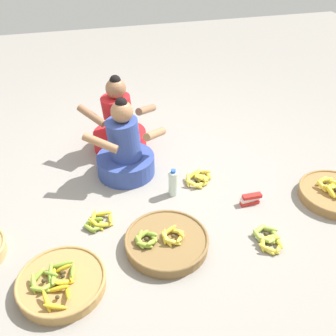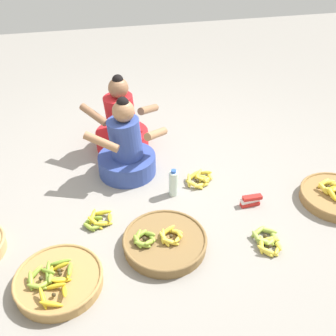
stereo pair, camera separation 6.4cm
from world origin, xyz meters
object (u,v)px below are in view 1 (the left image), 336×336
loose_bananas_front_center (199,178)px  banana_basket_front_left (61,283)px  banana_basket_back_center (166,242)px  loose_bananas_near_vendor (99,222)px  packet_carton_stack (250,199)px  water_bottle (173,183)px  banana_basket_back_left (335,193)px  loose_bananas_front_right (269,239)px  vendor_woman_behind (119,127)px  vendor_woman_front (125,151)px

loose_bananas_front_center → banana_basket_front_left: bearing=-144.8°
banana_basket_back_center → loose_bananas_near_vendor: banana_basket_back_center is taller
loose_bananas_front_center → packet_carton_stack: size_ratio=1.61×
loose_bananas_near_vendor → loose_bananas_front_center: 0.99m
water_bottle → banana_basket_back_left: bearing=-16.9°
loose_bananas_front_center → loose_bananas_front_right: bearing=-72.4°
banana_basket_front_left → banana_basket_back_left: bearing=9.0°
banana_basket_back_center → banana_basket_front_left: same height
loose_bananas_front_right → banana_basket_back_center: bearing=169.1°
banana_basket_back_left → water_bottle: water_bottle is taller
water_bottle → packet_carton_stack: size_ratio=1.41×
vendor_woman_behind → packet_carton_stack: size_ratio=4.34×
banana_basket_front_left → packet_carton_stack: (1.54, 0.47, -0.01)m
banana_basket_back_left → loose_bananas_near_vendor: (-1.96, 0.18, -0.02)m
vendor_woman_front → banana_basket_front_left: size_ratio=1.30×
loose_bananas_near_vendor → water_bottle: bearing=18.3°
banana_basket_back_center → water_bottle: bearing=70.1°
vendor_woman_behind → banana_basket_back_center: bearing=-85.5°
vendor_woman_behind → loose_bananas_near_vendor: vendor_woman_behind is taller
loose_bananas_front_center → packet_carton_stack: bearing=-51.8°
vendor_woman_behind → banana_basket_front_left: size_ratio=1.32×
banana_basket_front_left → loose_bananas_front_center: (1.23, 0.87, -0.02)m
banana_basket_back_left → banana_basket_back_center: banana_basket_back_left is taller
vendor_woman_behind → loose_bananas_near_vendor: size_ratio=3.09×
loose_bananas_front_center → water_bottle: bearing=-156.8°
water_bottle → packet_carton_stack: bearing=-25.7°
water_bottle → banana_basket_front_left: bearing=-141.9°
banana_basket_back_left → loose_bananas_front_center: (-1.03, 0.51, -0.02)m
banana_basket_back_center → loose_bananas_near_vendor: 0.57m
loose_bananas_near_vendor → loose_bananas_front_right: bearing=-22.7°
banana_basket_back_center → banana_basket_back_left: bearing=6.8°
loose_bananas_front_center → loose_bananas_front_right: loose_bananas_front_center is taller
loose_bananas_front_center → banana_basket_back_left: bearing=-26.5°
banana_basket_front_left → loose_bananas_near_vendor: size_ratio=2.33×
loose_bananas_near_vendor → loose_bananas_front_right: (1.19, -0.50, -0.00)m
packet_carton_stack → loose_bananas_near_vendor: bearing=177.1°
banana_basket_back_left → banana_basket_back_center: 1.52m
banana_basket_front_left → loose_bananas_front_right: 1.49m
banana_basket_front_left → loose_bananas_front_center: banana_basket_front_left is taller
vendor_woman_front → packet_carton_stack: size_ratio=4.25×
vendor_woman_front → banana_basket_back_left: (1.63, -0.80, -0.19)m
banana_basket_back_left → loose_bananas_front_right: bearing=-157.1°
banana_basket_back_center → loose_bananas_front_center: bearing=55.2°
banana_basket_front_left → vendor_woman_front: bearing=61.6°
banana_basket_back_left → loose_bananas_near_vendor: bearing=174.8°
loose_bananas_front_right → water_bottle: size_ratio=1.26×
vendor_woman_behind → water_bottle: (0.32, -0.84, -0.13)m
loose_bananas_near_vendor → vendor_woman_front: bearing=62.4°
banana_basket_back_left → banana_basket_front_left: size_ratio=1.02×
vendor_woman_behind → banana_basket_back_center: (0.11, -1.42, -0.19)m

